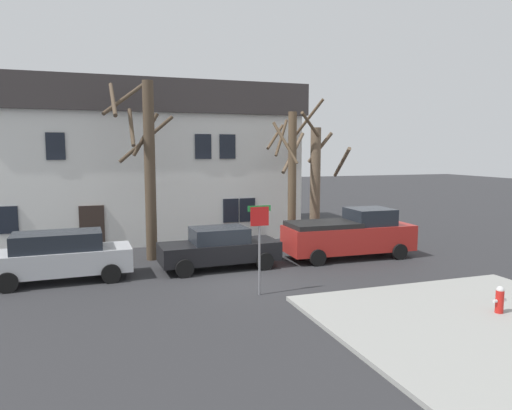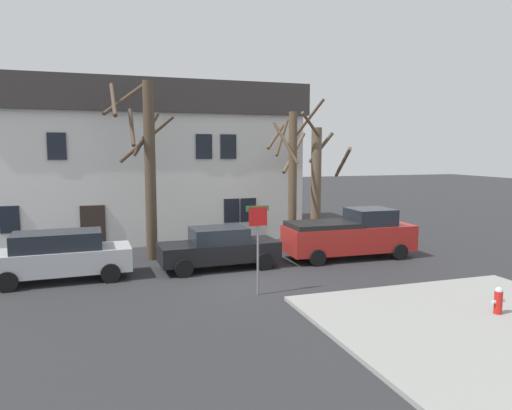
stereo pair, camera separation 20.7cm
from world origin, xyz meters
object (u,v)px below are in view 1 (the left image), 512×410
(tree_bare_mid, at_px, (292,173))
(pickup_truck_red, at_px, (350,234))
(car_black_sedan, at_px, (219,248))
(car_silver_wagon, at_px, (60,256))
(tree_bare_far, at_px, (315,182))
(building_main, at_px, (144,161))
(fire_hydrant, at_px, (500,299))
(tree_bare_near, at_px, (147,162))
(street_sign_pole, at_px, (260,233))

(tree_bare_mid, xyz_separation_m, pickup_truck_red, (1.74, -2.33, -2.55))
(car_black_sedan, distance_m, pickup_truck_red, 5.81)
(car_silver_wagon, xyz_separation_m, pickup_truck_red, (11.58, 0.04, 0.10))
(tree_bare_mid, distance_m, car_black_sedan, 5.45)
(tree_bare_far, bearing_deg, car_silver_wagon, -163.99)
(building_main, height_order, pickup_truck_red, building_main)
(car_silver_wagon, xyz_separation_m, fire_hydrant, (11.82, -7.78, -0.40))
(building_main, distance_m, tree_bare_near, 6.50)
(tree_bare_far, height_order, street_sign_pole, tree_bare_far)
(pickup_truck_red, height_order, fire_hydrant, pickup_truck_red)
(pickup_truck_red, relative_size, street_sign_pole, 1.95)
(tree_bare_mid, bearing_deg, fire_hydrant, -78.97)
(tree_bare_mid, height_order, fire_hydrant, tree_bare_mid)
(tree_bare_near, bearing_deg, street_sign_pole, -65.47)
(building_main, bearing_deg, pickup_truck_red, -48.98)
(car_black_sedan, height_order, fire_hydrant, car_black_sedan)
(tree_bare_far, xyz_separation_m, street_sign_pole, (-5.33, -7.04, -1.06))
(car_silver_wagon, relative_size, fire_hydrant, 6.33)
(car_silver_wagon, distance_m, fire_hydrant, 14.16)
(pickup_truck_red, distance_m, fire_hydrant, 7.84)
(car_black_sedan, distance_m, fire_hydrant, 9.86)
(car_black_sedan, xyz_separation_m, pickup_truck_red, (5.80, 0.04, 0.20))
(car_black_sedan, bearing_deg, tree_bare_far, 29.96)
(tree_bare_far, relative_size, fire_hydrant, 7.50)
(tree_bare_near, bearing_deg, tree_bare_mid, -0.95)
(tree_bare_near, bearing_deg, fire_hydrant, -50.32)
(car_silver_wagon, height_order, car_black_sedan, car_silver_wagon)
(street_sign_pole, bearing_deg, tree_bare_far, 52.84)
(car_silver_wagon, xyz_separation_m, street_sign_pole, (6.15, -3.74, 1.10))
(pickup_truck_red, xyz_separation_m, street_sign_pole, (-5.43, -3.78, 1.00))
(pickup_truck_red, height_order, street_sign_pole, street_sign_pole)
(building_main, xyz_separation_m, street_sign_pole, (2.33, -12.70, -2.04))
(car_black_sedan, distance_m, street_sign_pole, 3.95)
(tree_bare_near, relative_size, car_silver_wagon, 1.57)
(fire_hydrant, bearing_deg, car_silver_wagon, 146.64)
(tree_bare_far, xyz_separation_m, car_silver_wagon, (-11.48, -3.29, -2.16))
(tree_bare_near, relative_size, tree_bare_mid, 1.09)
(tree_bare_mid, bearing_deg, car_black_sedan, -149.82)
(tree_bare_near, height_order, fire_hydrant, tree_bare_near)
(tree_bare_mid, distance_m, fire_hydrant, 10.78)
(pickup_truck_red, bearing_deg, car_black_sedan, -179.63)
(car_black_sedan, height_order, street_sign_pole, street_sign_pole)
(tree_bare_far, bearing_deg, fire_hydrant, -88.26)
(building_main, distance_m, car_silver_wagon, 10.23)
(building_main, xyz_separation_m, car_silver_wagon, (-3.82, -8.96, -3.14))
(car_silver_wagon, distance_m, car_black_sedan, 5.78)
(tree_bare_near, distance_m, car_silver_wagon, 5.23)
(tree_bare_mid, distance_m, pickup_truck_red, 3.87)
(fire_hydrant, bearing_deg, tree_bare_far, 91.74)
(pickup_truck_red, relative_size, fire_hydrant, 7.38)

